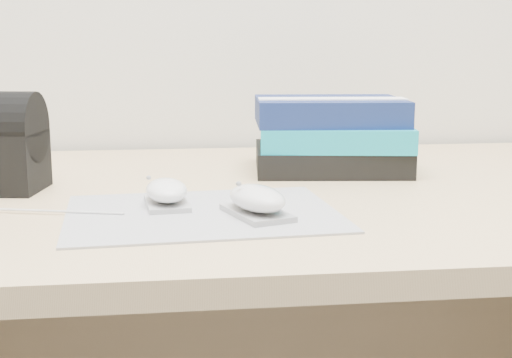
{
  "coord_description": "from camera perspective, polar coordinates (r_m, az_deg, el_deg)",
  "views": [
    {
      "loc": [
        -0.16,
        0.57,
        0.94
      ],
      "look_at": [
        -0.05,
        1.44,
        0.77
      ],
      "focal_mm": 50.0,
      "sensor_mm": 36.0,
      "label": 1
    }
  ],
  "objects": [
    {
      "name": "desk",
      "position": [
        1.17,
        1.19,
        -11.38
      ],
      "size": [
        1.6,
        0.8,
        0.73
      ],
      "color": "tan",
      "rests_on": "ground"
    },
    {
      "name": "mousepad",
      "position": [
        0.87,
        -4.33,
        -2.74
      ],
      "size": [
        0.34,
        0.28,
        0.0
      ],
      "primitive_type": "cube",
      "rotation": [
        0.0,
        0.0,
        0.07
      ],
      "color": "gray",
      "rests_on": "desk"
    },
    {
      "name": "usb_cable",
      "position": [
        0.91,
        -17.21,
        -2.43
      ],
      "size": [
        0.22,
        0.06,
        0.0
      ],
      "primitive_type": "cylinder",
      "rotation": [
        0.0,
        1.57,
        -0.27
      ],
      "color": "silver",
      "rests_on": "mousepad"
    },
    {
      "name": "book_stack",
      "position": [
        1.17,
        6.02,
        3.52
      ],
      "size": [
        0.27,
        0.22,
        0.12
      ],
      "color": "black",
      "rests_on": "desk"
    },
    {
      "name": "mouse_front",
      "position": [
        0.85,
        0.08,
        -1.75
      ],
      "size": [
        0.09,
        0.11,
        0.04
      ],
      "color": "gray",
      "rests_on": "mousepad"
    },
    {
      "name": "mouse_rear",
      "position": [
        0.91,
        -7.17,
        -1.08
      ],
      "size": [
        0.06,
        0.1,
        0.04
      ],
      "color": "#9E9EA0",
      "rests_on": "mousepad"
    }
  ]
}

